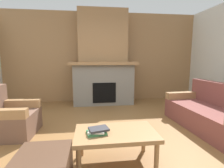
% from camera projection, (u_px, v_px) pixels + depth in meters
% --- Properties ---
extents(ground, '(9.00, 9.00, 0.00)m').
position_uv_depth(ground, '(117.00, 147.00, 2.58)').
color(ground, brown).
extents(wall_back_wood_panel, '(6.00, 0.12, 2.70)m').
position_uv_depth(wall_back_wood_panel, '(102.00, 58.00, 5.32)').
color(wall_back_wood_panel, '#997047').
rests_on(wall_back_wood_panel, ground).
extents(fireplace, '(1.90, 0.82, 2.70)m').
position_uv_depth(fireplace, '(103.00, 64.00, 4.98)').
color(fireplace, gray).
rests_on(fireplace, ground).
extents(couch, '(0.95, 1.85, 0.85)m').
position_uv_depth(couch, '(212.00, 114.00, 3.20)').
color(couch, brown).
rests_on(couch, ground).
extents(armchair, '(0.79, 0.79, 0.85)m').
position_uv_depth(armchair, '(9.00, 118.00, 2.94)').
color(armchair, brown).
rests_on(armchair, ground).
extents(coffee_table, '(1.00, 0.60, 0.43)m').
position_uv_depth(coffee_table, '(116.00, 135.00, 2.11)').
color(coffee_table, '#997047').
rests_on(coffee_table, ground).
extents(book_stack_near_edge, '(0.28, 0.22, 0.07)m').
position_uv_depth(book_stack_near_edge, '(97.00, 131.00, 2.03)').
color(book_stack_near_edge, '#3D7F4C').
rests_on(book_stack_near_edge, coffee_table).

